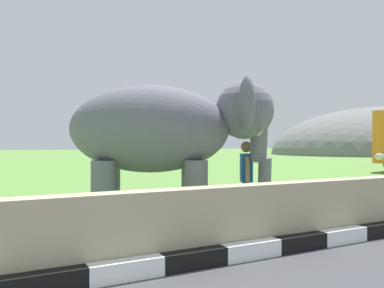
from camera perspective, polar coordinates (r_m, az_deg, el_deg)
The scene contains 3 objects.
barrier_parapet at distance 5.34m, azimuth -0.24°, elevation -11.89°, with size 28.00×0.36×1.00m, color tan.
elephant at distance 7.55m, azimuth -3.38°, elevation 1.91°, with size 4.04×3.18×2.86m.
person_handler at distance 8.10m, azimuth 8.04°, elevation -4.77°, with size 0.41×0.60×1.66m.
Camera 1 is at (-0.40, -0.18, 1.60)m, focal length 35.99 mm.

